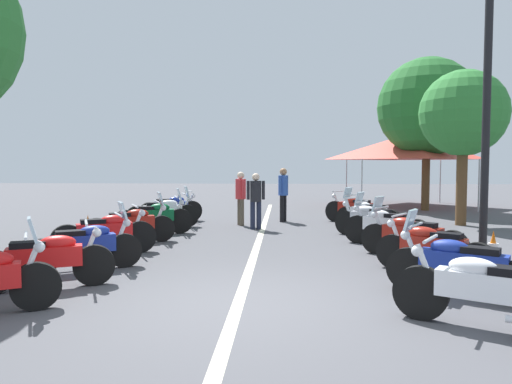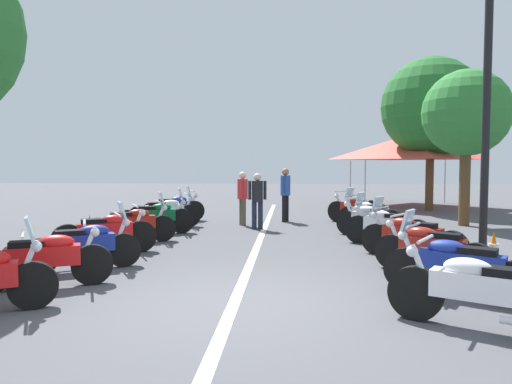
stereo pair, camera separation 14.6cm
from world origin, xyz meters
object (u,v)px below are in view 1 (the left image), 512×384
(motorcycle_left_row_1, at_px, (46,259))
(motorcycle_right_row_4, at_px, (385,225))
(motorcycle_left_row_6, at_px, (164,212))
(motorcycle_left_row_7, at_px, (172,208))
(motorcycle_left_row_2, at_px, (86,245))
(motorcycle_right_row_0, at_px, (488,290))
(bystander_1, at_px, (241,194))
(motorcycle_right_row_7, at_px, (355,209))
(motorcycle_left_row_4, at_px, (131,224))
(motorcycle_right_row_1, at_px, (460,265))
(event_tent, at_px, (406,147))
(motorcycle_left_row_3, at_px, (106,233))
(motorcycle_right_row_2, at_px, (432,248))
(roadside_tree_0, at_px, (463,114))
(motorcycle_left_row_5, at_px, (154,217))
(traffic_cone_2, at_px, (493,248))
(motorcycle_right_row_5, at_px, (372,220))
(bystander_2, at_px, (283,190))
(motorcycle_right_row_3, at_px, (411,235))
(bystander_3, at_px, (256,197))
(roadside_tree_2, at_px, (427,107))
(motorcycle_right_row_6, at_px, (367,214))
(traffic_cone_1, at_px, (88,228))
(street_lamp_twin_globe, at_px, (488,62))

(motorcycle_left_row_1, height_order, motorcycle_right_row_4, motorcycle_right_row_4)
(motorcycle_left_row_6, height_order, motorcycle_left_row_7, motorcycle_left_row_6)
(motorcycle_left_row_2, relative_size, motorcycle_right_row_0, 0.93)
(bystander_1, bearing_deg, motorcycle_right_row_7, -16.24)
(motorcycle_left_row_1, height_order, motorcycle_left_row_4, motorcycle_left_row_4)
(motorcycle_left_row_1, distance_m, motorcycle_right_row_1, 5.99)
(motorcycle_right_row_7, relative_size, event_tent, 0.35)
(motorcycle_left_row_3, height_order, motorcycle_right_row_2, motorcycle_left_row_3)
(motorcycle_right_row_0, height_order, roadside_tree_0, roadside_tree_0)
(motorcycle_right_row_0, bearing_deg, motorcycle_right_row_4, -60.64)
(motorcycle_left_row_5, xyz_separation_m, motorcycle_right_row_4, (-1.42, -5.77, -0.00))
(motorcycle_left_row_2, relative_size, motorcycle_right_row_1, 0.94)
(motorcycle_right_row_1, relative_size, traffic_cone_2, 3.10)
(event_tent, bearing_deg, motorcycle_right_row_0, 168.88)
(motorcycle_left_row_1, height_order, motorcycle_right_row_2, motorcycle_left_row_1)
(motorcycle_right_row_0, height_order, motorcycle_right_row_5, motorcycle_right_row_0)
(motorcycle_right_row_4, distance_m, bystander_2, 5.03)
(motorcycle_right_row_3, xyz_separation_m, event_tent, (11.81, -2.89, 2.18))
(motorcycle_left_row_7, xyz_separation_m, motorcycle_right_row_7, (-0.04, -5.88, 0.00))
(motorcycle_left_row_5, relative_size, event_tent, 0.40)
(motorcycle_right_row_1, bearing_deg, roadside_tree_0, -79.62)
(motorcycle_left_row_4, height_order, motorcycle_right_row_1, same)
(motorcycle_left_row_7, relative_size, bystander_3, 1.16)
(roadside_tree_2, bearing_deg, motorcycle_right_row_0, 166.10)
(motorcycle_right_row_3, xyz_separation_m, bystander_3, (4.03, 3.31, 0.48))
(motorcycle_left_row_3, distance_m, motorcycle_right_row_5, 6.48)
(motorcycle_right_row_0, height_order, motorcycle_right_row_3, motorcycle_right_row_3)
(motorcycle_left_row_1, relative_size, motorcycle_left_row_3, 0.98)
(motorcycle_left_row_4, bearing_deg, motorcycle_left_row_6, 63.98)
(motorcycle_right_row_1, relative_size, bystander_2, 1.09)
(motorcycle_right_row_6, bearing_deg, event_tent, -74.02)
(motorcycle_left_row_5, relative_size, bystander_2, 1.16)
(motorcycle_left_row_3, height_order, motorcycle_right_row_4, motorcycle_right_row_4)
(motorcycle_right_row_1, height_order, roadside_tree_0, roadside_tree_0)
(motorcycle_right_row_2, xyz_separation_m, traffic_cone_2, (0.97, -1.44, -0.16))
(motorcycle_right_row_6, bearing_deg, bystander_1, 24.63)
(motorcycle_left_row_5, distance_m, motorcycle_right_row_5, 5.70)
(traffic_cone_1, bearing_deg, bystander_3, -62.67)
(motorcycle_right_row_5, distance_m, traffic_cone_1, 7.14)
(motorcycle_left_row_7, relative_size, traffic_cone_2, 3.06)
(motorcycle_right_row_5, distance_m, roadside_tree_0, 5.08)
(motorcycle_right_row_2, distance_m, roadside_tree_0, 7.81)
(motorcycle_left_row_1, relative_size, street_lamp_twin_globe, 0.34)
(bystander_3, bearing_deg, motorcycle_right_row_1, -163.64)
(motorcycle_left_row_7, bearing_deg, motorcycle_left_row_2, -117.41)
(motorcycle_right_row_1, xyz_separation_m, traffic_cone_2, (2.42, -1.50, -0.17))
(motorcycle_left_row_3, bearing_deg, motorcycle_left_row_4, 59.96)
(motorcycle_right_row_3, relative_size, bystander_1, 1.09)
(motorcycle_right_row_1, bearing_deg, motorcycle_right_row_2, -61.59)
(motorcycle_right_row_0, bearing_deg, motorcycle_right_row_1, -68.25)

